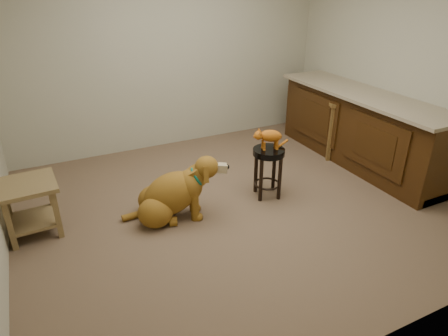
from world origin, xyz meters
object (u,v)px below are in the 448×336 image
padded_stool (268,163)px  tabby_kitten (269,137)px  side_table (30,201)px  wood_stool (340,127)px  golden_retriever (172,195)px

padded_stool → tabby_kitten: bearing=159.1°
tabby_kitten → padded_stool: bearing=-5.7°
padded_stool → side_table: (-2.39, 0.37, -0.05)m
wood_stool → golden_retriever: 2.62m
side_table → tabby_kitten: 2.44m
padded_stool → side_table: padded_stool is taller
golden_retriever → tabby_kitten: bearing=14.6°
padded_stool → golden_retriever: 1.11m
padded_stool → wood_stool: 1.55m
wood_stool → side_table: bearing=-177.5°
side_table → golden_retriever: (1.29, -0.33, -0.09)m
side_table → wood_stool: bearing=2.5°
wood_stool → tabby_kitten: bearing=-160.2°
wood_stool → side_table: wood_stool is taller
side_table → tabby_kitten: bearing=-8.7°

